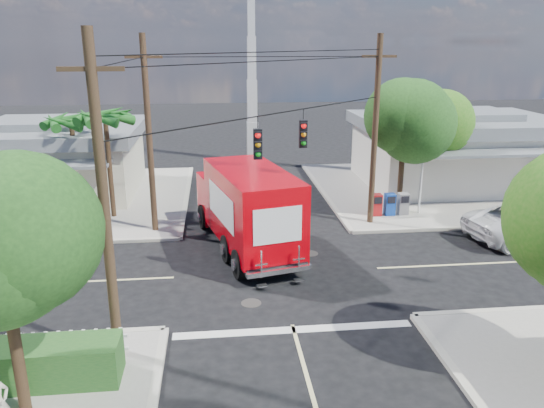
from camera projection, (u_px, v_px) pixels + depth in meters
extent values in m
plane|color=black|center=(278.00, 273.00, 20.66)|extent=(120.00, 120.00, 0.00)
cube|color=gray|center=(436.00, 189.00, 32.22)|extent=(14.00, 14.00, 0.14)
cube|color=#B4AF9F|center=(322.00, 192.00, 31.50)|extent=(0.25, 14.00, 0.14)
cube|color=#B4AF9F|center=(494.00, 227.00, 25.57)|extent=(14.00, 0.25, 0.14)
cube|color=gray|center=(62.00, 200.00, 29.96)|extent=(14.00, 14.00, 0.14)
cube|color=#B4AF9F|center=(187.00, 196.00, 30.68)|extent=(0.25, 14.00, 0.14)
cube|color=#B4AF9F|center=(19.00, 245.00, 23.30)|extent=(14.00, 0.25, 0.14)
cube|color=beige|center=(257.00, 200.00, 30.16)|extent=(0.12, 12.00, 0.01)
cube|color=beige|center=(520.00, 262.00, 21.69)|extent=(12.00, 0.12, 0.01)
cube|color=beige|center=(10.00, 285.00, 19.63)|extent=(12.00, 0.12, 0.01)
cube|color=silver|center=(294.00, 330.00, 16.57)|extent=(7.50, 0.40, 0.01)
cube|color=silver|center=(455.00, 156.00, 32.81)|extent=(11.00, 8.00, 3.40)
cube|color=gray|center=(458.00, 123.00, 32.21)|extent=(11.80, 8.80, 0.70)
cube|color=gray|center=(459.00, 115.00, 32.06)|extent=(6.05, 4.40, 0.50)
cube|color=gray|center=(498.00, 153.00, 27.80)|extent=(9.90, 1.80, 0.15)
cylinder|color=silver|center=(421.00, 186.00, 27.01)|extent=(0.12, 0.12, 2.90)
cube|color=beige|center=(48.00, 165.00, 30.79)|extent=(10.00, 8.00, 3.20)
cube|color=gray|center=(43.00, 132.00, 30.22)|extent=(10.80, 8.80, 0.70)
cube|color=gray|center=(42.00, 123.00, 30.07)|extent=(5.50, 4.40, 0.50)
cube|color=gray|center=(15.00, 166.00, 25.81)|extent=(9.00, 1.80, 0.15)
cylinder|color=silver|center=(99.00, 194.00, 25.86)|extent=(0.12, 0.12, 2.70)
cube|color=silver|center=(253.00, 142.00, 39.27)|extent=(0.80, 0.80, 3.00)
cube|color=silver|center=(252.00, 101.00, 38.39)|extent=(0.70, 0.70, 3.00)
cube|color=silver|center=(252.00, 58.00, 37.51)|extent=(0.60, 0.60, 3.00)
cube|color=silver|center=(251.00, 13.00, 36.63)|extent=(0.50, 0.50, 3.00)
cylinder|color=#422D1C|center=(15.00, 342.00, 12.22)|extent=(0.28, 0.28, 3.71)
sphere|color=#1C4316|center=(0.00, 249.00, 11.54)|extent=(3.71, 3.71, 3.71)
sphere|color=#1C4316|center=(13.00, 258.00, 11.33)|extent=(3.25, 3.25, 3.25)
cylinder|color=#422D1C|center=(401.00, 173.00, 27.22)|extent=(0.28, 0.28, 4.10)
sphere|color=#1C4316|center=(405.00, 123.00, 26.47)|extent=(4.10, 4.10, 4.10)
sphere|color=#1C4316|center=(396.00, 117.00, 26.54)|extent=(3.33, 3.33, 3.33)
sphere|color=#1C4316|center=(413.00, 126.00, 26.26)|extent=(3.58, 3.58, 3.58)
cylinder|color=#422D1C|center=(432.00, 167.00, 29.65)|extent=(0.28, 0.28, 3.58)
sphere|color=#256A14|center=(436.00, 127.00, 28.99)|extent=(3.58, 3.58, 3.58)
sphere|color=#256A14|center=(428.00, 122.00, 29.08)|extent=(2.91, 2.91, 2.91)
sphere|color=#256A14|center=(444.00, 129.00, 28.78)|extent=(3.14, 3.14, 3.14)
cylinder|color=#422D1C|center=(110.00, 168.00, 26.24)|extent=(0.24, 0.24, 5.00)
cone|color=#1B5E1B|center=(124.00, 115.00, 25.57)|extent=(0.50, 2.06, 0.98)
cone|color=#1B5E1B|center=(119.00, 113.00, 26.20)|extent=(1.92, 1.68, 0.98)
cone|color=#1B5E1B|center=(104.00, 113.00, 26.29)|extent=(2.12, 0.95, 0.98)
cone|color=#1B5E1B|center=(89.00, 114.00, 25.76)|extent=(1.34, 2.07, 0.98)
cone|color=#1B5E1B|center=(86.00, 117.00, 25.02)|extent=(1.34, 2.07, 0.98)
cone|color=#1B5E1B|center=(97.00, 118.00, 24.62)|extent=(2.12, 0.95, 0.98)
cone|color=#1B5E1B|center=(114.00, 117.00, 24.86)|extent=(1.92, 1.68, 0.98)
cylinder|color=#422D1C|center=(76.00, 166.00, 27.51)|extent=(0.24, 0.24, 4.60)
cone|color=#1B5E1B|center=(89.00, 120.00, 26.90)|extent=(0.50, 2.06, 0.98)
cone|color=#1B5E1B|center=(85.00, 118.00, 27.54)|extent=(1.92, 1.68, 0.98)
cone|color=#1B5E1B|center=(71.00, 118.00, 27.62)|extent=(2.12, 0.95, 0.98)
cone|color=#1B5E1B|center=(56.00, 119.00, 27.10)|extent=(1.34, 2.07, 0.98)
cone|color=#1B5E1B|center=(52.00, 121.00, 26.36)|extent=(1.34, 2.07, 0.98)
cone|color=#1B5E1B|center=(62.00, 122.00, 25.96)|extent=(2.12, 0.95, 0.98)
cone|color=#1B5E1B|center=(79.00, 122.00, 26.20)|extent=(1.92, 1.68, 0.98)
cylinder|color=#473321|center=(104.00, 207.00, 13.86)|extent=(0.28, 0.28, 9.00)
cube|color=#473321|center=(91.00, 69.00, 12.83)|extent=(1.60, 0.12, 0.12)
cylinder|color=#473321|center=(375.00, 134.00, 24.81)|extent=(0.28, 0.28, 9.00)
cube|color=#473321|center=(379.00, 56.00, 23.79)|extent=(1.60, 0.12, 0.12)
cylinder|color=#473321|center=(149.00, 138.00, 23.74)|extent=(0.28, 0.28, 9.00)
cube|color=#473321|center=(144.00, 57.00, 22.71)|extent=(1.60, 0.12, 0.12)
cylinder|color=black|center=(278.00, 113.00, 18.84)|extent=(10.43, 10.43, 0.04)
cube|color=black|center=(258.00, 144.00, 18.27)|extent=(0.30, 0.24, 1.05)
sphere|color=red|center=(258.00, 135.00, 18.04)|extent=(0.20, 0.20, 0.20)
cube|color=black|center=(303.00, 134.00, 20.27)|extent=(0.30, 0.24, 1.05)
sphere|color=red|center=(304.00, 126.00, 20.04)|extent=(0.20, 0.20, 0.20)
cube|color=silver|center=(17.00, 355.00, 14.39)|extent=(5.94, 0.05, 0.08)
cube|color=silver|center=(15.00, 342.00, 14.27)|extent=(5.94, 0.05, 0.08)
cube|color=silver|center=(122.00, 344.00, 14.63)|extent=(0.09, 0.06, 1.00)
cube|color=#A71416|center=(376.00, 205.00, 26.94)|extent=(0.50, 0.50, 1.10)
cube|color=#123FA3|center=(390.00, 204.00, 27.02)|extent=(0.50, 0.50, 1.10)
cube|color=slate|center=(403.00, 204.00, 27.09)|extent=(0.50, 0.50, 1.10)
cube|color=black|center=(246.00, 234.00, 23.15)|extent=(4.25, 8.45, 0.26)
cube|color=#C20009|center=(226.00, 197.00, 25.76)|extent=(2.85, 2.31, 2.29)
cube|color=black|center=(222.00, 185.00, 26.29)|extent=(2.18, 0.77, 0.99)
cube|color=silver|center=(222.00, 206.00, 26.82)|extent=(2.35, 0.69, 0.36)
cube|color=#C20009|center=(252.00, 206.00, 21.85)|extent=(3.96, 6.48, 3.02)
cube|color=white|center=(282.00, 199.00, 22.24)|extent=(0.91, 3.64, 1.35)
cube|color=white|center=(221.00, 206.00, 21.38)|extent=(0.91, 3.64, 1.35)
cube|color=white|center=(278.00, 226.00, 19.07)|extent=(1.82, 0.46, 1.35)
cube|color=silver|center=(279.00, 271.00, 19.46)|extent=(2.49, 0.84, 0.19)
cube|color=silver|center=(261.00, 264.00, 18.98)|extent=(0.47, 0.17, 1.04)
cube|color=silver|center=(299.00, 259.00, 19.45)|extent=(0.47, 0.17, 1.04)
cylinder|color=black|center=(204.00, 217.00, 25.47)|extent=(0.59, 1.19, 1.14)
cylinder|color=black|center=(251.00, 211.00, 26.25)|extent=(0.59, 1.19, 1.14)
cylinder|color=black|center=(239.00, 264.00, 20.05)|extent=(0.59, 1.19, 1.14)
cylinder|color=black|center=(298.00, 256.00, 20.83)|extent=(0.59, 1.19, 1.14)
imported|color=silver|center=(531.00, 222.00, 23.89)|extent=(6.34, 3.73, 1.66)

